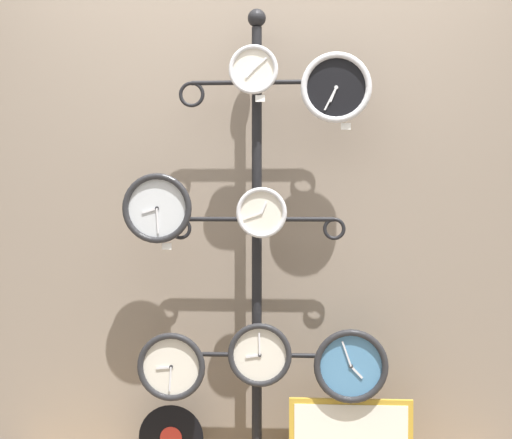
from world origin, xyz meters
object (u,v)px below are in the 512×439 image
object	(u,v)px
clock_middle_center	(262,213)
clock_bottom_center	(260,355)
clock_bottom_left	(171,367)
vinyl_record	(171,438)
clock_top_right	(336,88)
clock_bottom_right	(351,366)
display_stand	(257,313)
clock_top_center	(253,70)
clock_middle_left	(157,208)

from	to	relation	value
clock_middle_center	clock_bottom_center	world-z (taller)	clock_middle_center
clock_bottom_left	vinyl_record	distance (m)	0.35
clock_top_right	clock_bottom_right	distance (m)	1.15
display_stand	vinyl_record	size ratio (longest dim) A/B	7.22
clock_middle_center	clock_bottom_right	size ratio (longest dim) A/B	0.68
clock_middle_center	clock_bottom_center	xyz separation A→B (m)	(-0.01, 0.02, -0.60)
vinyl_record	clock_bottom_right	bearing A→B (deg)	-6.87
clock_bottom_center	vinyl_record	size ratio (longest dim) A/B	0.95
clock_bottom_center	clock_top_right	bearing A→B (deg)	2.36
clock_middle_center	vinyl_record	size ratio (longest dim) A/B	0.74
clock_bottom_right	vinyl_record	distance (m)	0.85
clock_top_center	clock_top_right	xyz separation A→B (m)	(0.34, 0.00, -0.08)
clock_middle_left	clock_middle_center	size ratio (longest dim) A/B	1.41
clock_middle_left	clock_bottom_center	bearing A→B (deg)	-1.73
clock_top_right	clock_bottom_right	xyz separation A→B (m)	(0.06, -0.02, -1.15)
clock_top_center	clock_top_right	distance (m)	0.35
display_stand	clock_middle_center	xyz separation A→B (m)	(0.03, -0.11, 0.43)
clock_top_center	clock_middle_left	size ratio (longest dim) A/B	0.70
clock_middle_left	clock_top_right	bearing A→B (deg)	-0.01
clock_middle_center	clock_bottom_left	world-z (taller)	clock_middle_center
clock_middle_left	clock_bottom_center	size ratio (longest dim) A/B	1.11
display_stand	clock_top_center	size ratio (longest dim) A/B	9.91
display_stand	clock_bottom_left	distance (m)	0.43
vinyl_record	clock_top_right	bearing A→B (deg)	-5.85
clock_bottom_left	clock_bottom_center	size ratio (longest dim) A/B	1.07
clock_bottom_center	clock_top_center	bearing A→B (deg)	159.65
clock_bottom_center	clock_bottom_right	bearing A→B (deg)	-1.09
clock_bottom_left	clock_middle_center	bearing A→B (deg)	-0.36
clock_top_right	clock_middle_center	distance (m)	0.60
clock_bottom_left	vinyl_record	xyz separation A→B (m)	(-0.02, 0.10, -0.33)
clock_top_right	clock_bottom_center	world-z (taller)	clock_top_right
display_stand	clock_bottom_right	bearing A→B (deg)	-14.18
clock_middle_center	clock_bottom_right	xyz separation A→B (m)	(0.37, 0.01, -0.64)
clock_bottom_left	clock_bottom_center	xyz separation A→B (m)	(0.37, 0.01, 0.05)
clock_middle_left	clock_bottom_left	distance (m)	0.67
clock_bottom_left	clock_middle_left	bearing A→B (deg)	156.64
display_stand	vinyl_record	world-z (taller)	display_stand
clock_top_right	vinyl_record	xyz separation A→B (m)	(-0.71, 0.07, -1.50)
vinyl_record	clock_bottom_left	bearing A→B (deg)	-78.36
clock_top_center	clock_top_right	world-z (taller)	clock_top_center
clock_middle_left	clock_middle_center	xyz separation A→B (m)	(0.44, -0.03, -0.02)
display_stand	clock_top_center	world-z (taller)	display_stand
clock_bottom_center	clock_bottom_left	bearing A→B (deg)	-177.77
display_stand	clock_middle_left	xyz separation A→B (m)	(-0.42, -0.08, 0.45)
clock_top_center	vinyl_record	world-z (taller)	clock_top_center
clock_top_right	clock_bottom_left	world-z (taller)	clock_top_right
clock_top_center	clock_bottom_center	xyz separation A→B (m)	(0.03, -0.01, -1.19)
clock_bottom_right	clock_middle_left	bearing A→B (deg)	178.57
display_stand	clock_bottom_center	bearing A→B (deg)	-78.51
display_stand	clock_bottom_left	size ratio (longest dim) A/B	7.11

